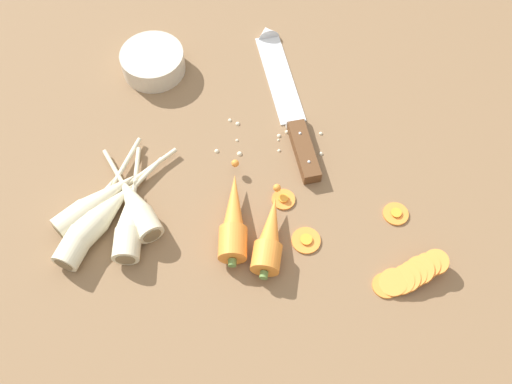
# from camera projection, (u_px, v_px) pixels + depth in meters

# --- Properties ---
(ground_plane) EXTENTS (1.20, 0.90, 0.04)m
(ground_plane) POSITION_uv_depth(u_px,v_px,m) (257.00, 192.00, 0.94)
(ground_plane) COLOR brown
(chefs_knife) EXTENTS (0.13, 0.34, 0.04)m
(chefs_knife) POSITION_uv_depth(u_px,v_px,m) (285.00, 94.00, 1.01)
(chefs_knife) COLOR silver
(chefs_knife) RESTS_ON ground_plane
(whole_carrot) EXTENTS (0.05, 0.18, 0.04)m
(whole_carrot) POSITION_uv_depth(u_px,v_px,m) (234.00, 219.00, 0.87)
(whole_carrot) COLOR orange
(whole_carrot) RESTS_ON ground_plane
(whole_carrot_second) EXTENTS (0.05, 0.15, 0.04)m
(whole_carrot_second) POSITION_uv_depth(u_px,v_px,m) (270.00, 236.00, 0.86)
(whole_carrot_second) COLOR orange
(whole_carrot_second) RESTS_ON ground_plane
(parsnip_front) EXTENTS (0.17, 0.18, 0.04)m
(parsnip_front) POSITION_uv_depth(u_px,v_px,m) (98.00, 202.00, 0.89)
(parsnip_front) COLOR beige
(parsnip_front) RESTS_ON ground_plane
(parsnip_mid_left) EXTENTS (0.09, 0.24, 0.04)m
(parsnip_mid_left) POSITION_uv_depth(u_px,v_px,m) (90.00, 219.00, 0.87)
(parsnip_mid_left) COLOR beige
(parsnip_mid_left) RESTS_ON ground_plane
(parsnip_mid_right) EXTENTS (0.12, 0.17, 0.04)m
(parsnip_mid_right) POSITION_uv_depth(u_px,v_px,m) (106.00, 212.00, 0.88)
(parsnip_mid_right) COLOR beige
(parsnip_mid_right) RESTS_ON ground_plane
(parsnip_back) EXTENTS (0.05, 0.20, 0.04)m
(parsnip_back) POSITION_uv_depth(u_px,v_px,m) (130.00, 220.00, 0.87)
(parsnip_back) COLOR beige
(parsnip_back) RESTS_ON ground_plane
(parsnip_outer) EXTENTS (0.12, 0.16, 0.04)m
(parsnip_outer) POSITION_uv_depth(u_px,v_px,m) (135.00, 206.00, 0.88)
(parsnip_outer) COLOR beige
(parsnip_outer) RESTS_ON ground_plane
(carrot_slice_stack) EXTENTS (0.11, 0.07, 0.04)m
(carrot_slice_stack) POSITION_uv_depth(u_px,v_px,m) (410.00, 275.00, 0.84)
(carrot_slice_stack) COLOR orange
(carrot_slice_stack) RESTS_ON ground_plane
(carrot_slice_stray_near) EXTENTS (0.04, 0.04, 0.01)m
(carrot_slice_stray_near) POSITION_uv_depth(u_px,v_px,m) (396.00, 213.00, 0.90)
(carrot_slice_stray_near) COLOR orange
(carrot_slice_stray_near) RESTS_ON ground_plane
(carrot_slice_stray_mid) EXTENTS (0.04, 0.04, 0.01)m
(carrot_slice_stray_mid) POSITION_uv_depth(u_px,v_px,m) (284.00, 199.00, 0.91)
(carrot_slice_stray_mid) COLOR orange
(carrot_slice_stray_mid) RESTS_ON ground_plane
(carrot_slice_stray_far) EXTENTS (0.04, 0.04, 0.01)m
(carrot_slice_stray_far) POSITION_uv_depth(u_px,v_px,m) (306.00, 240.00, 0.87)
(carrot_slice_stray_far) COLOR orange
(carrot_slice_stray_far) RESTS_ON ground_plane
(prep_bowl) EXTENTS (0.11, 0.11, 0.04)m
(prep_bowl) POSITION_uv_depth(u_px,v_px,m) (153.00, 61.00, 1.03)
(prep_bowl) COLOR beige
(prep_bowl) RESTS_ON ground_plane
(mince_crumbs) EXTENTS (0.18, 0.07, 0.01)m
(mince_crumbs) POSITION_uv_depth(u_px,v_px,m) (271.00, 140.00, 0.96)
(mince_crumbs) COLOR beige
(mince_crumbs) RESTS_ON ground_plane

